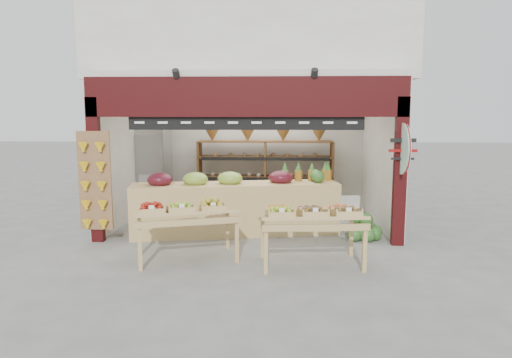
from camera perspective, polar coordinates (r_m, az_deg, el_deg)
The scene contains 11 objects.
ground at distance 9.48m, azimuth -0.88°, elevation -6.23°, with size 60.00×60.00×0.00m, color slate.
shop_structure at distance 10.91m, azimuth -0.40°, elevation 16.38°, with size 6.36×5.12×5.40m.
banana_board at distance 8.73m, azimuth -19.56°, elevation -0.48°, with size 0.60×0.15×1.80m.
gift_sign at distance 8.34m, azimuth 17.85°, elevation 3.61°, with size 0.04×0.93×0.92m.
back_shelving at distance 10.99m, azimuth 1.16°, elevation 1.99°, with size 3.24×0.53×1.98m.
refrigerator at distance 11.18m, azimuth -12.79°, elevation 0.96°, with size 0.78×0.78×2.00m, color #A9ACB0.
cardboard_stack at distance 9.87m, azimuth -8.95°, elevation -4.34°, with size 1.08×0.77×0.65m.
mid_counter at distance 8.99m, azimuth -2.62°, elevation -3.44°, with size 4.10×1.47×1.24m.
display_table_left at distance 7.48m, azimuth -9.57°, elevation -3.98°, with size 1.80×1.33×1.03m.
display_table_right at distance 7.14m, azimuth 6.96°, elevation -4.47°, with size 1.67×1.03×1.02m.
watermelon_pile at distance 8.93m, azimuth 13.33°, elevation -6.19°, with size 0.70×0.65×0.49m.
Camera 1 is at (0.55, -9.17, 2.34)m, focal length 32.00 mm.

